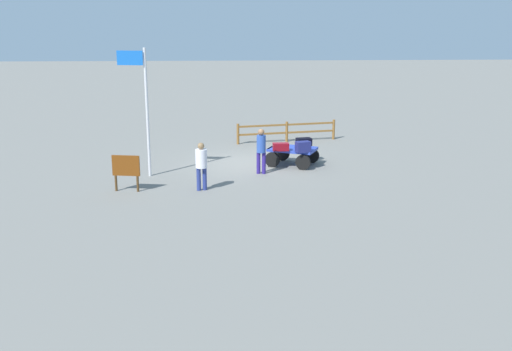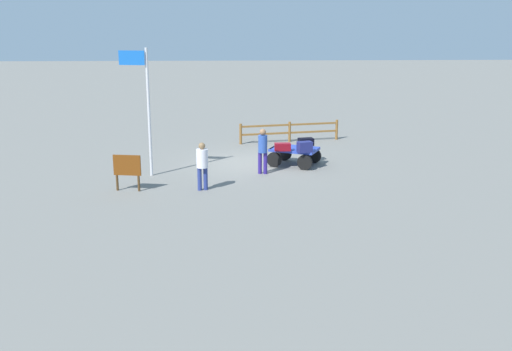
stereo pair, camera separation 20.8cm
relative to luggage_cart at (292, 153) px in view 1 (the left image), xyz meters
The scene contains 10 objects.
ground_plane 1.70m from the luggage_cart, 11.18° to the right, with size 120.00×120.00×0.00m, color slate.
luggage_cart is the anchor object (origin of this frame).
suitcase_dark 0.92m from the luggage_cart, 112.32° to the left, with size 0.60×0.46×0.40m.
suitcase_navy 0.75m from the luggage_cart, 43.69° to the left, with size 0.61×0.31×0.28m.
suitcase_maroon 0.76m from the luggage_cart, 138.62° to the right, with size 0.64×0.47×0.29m.
worker_lead 1.88m from the luggage_cart, 45.29° to the left, with size 0.39×0.39×1.66m.
worker_trailing 4.78m from the luggage_cart, 44.94° to the left, with size 0.46×0.46×1.60m.
flagpole 6.01m from the luggage_cart, 14.22° to the left, with size 1.01×0.20×4.53m.
signboard 6.71m from the luggage_cart, 29.90° to the left, with size 0.91×0.22×1.20m.
wooden_fence 4.53m from the luggage_cart, 93.52° to the right, with size 4.62×1.01×0.93m.
Camera 1 is at (1.06, 22.72, 5.47)m, focal length 42.01 mm.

